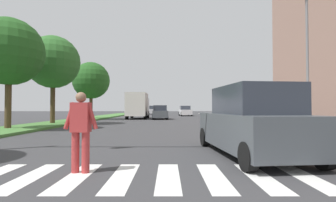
# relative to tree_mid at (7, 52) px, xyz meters

# --- Properties ---
(ground_plane) EXTENTS (140.00, 140.00, 0.00)m
(ground_plane) POSITION_rel_tree_mid_xyz_m (9.12, 11.76, -4.72)
(ground_plane) COLOR #38383A
(crosswalk) EXTENTS (6.75, 2.20, 0.01)m
(crosswalk) POSITION_rel_tree_mid_xyz_m (9.12, -10.26, -4.71)
(crosswalk) COLOR silver
(crosswalk) RESTS_ON ground_plane
(median_strip) EXTENTS (3.31, 64.00, 0.15)m
(median_strip) POSITION_rel_tree_mid_xyz_m (0.47, 9.76, -4.64)
(median_strip) COLOR #477A38
(median_strip) RESTS_ON ground_plane
(tree_mid) EXTENTS (4.05, 4.05, 6.61)m
(tree_mid) POSITION_rel_tree_mid_xyz_m (0.00, 0.00, 0.00)
(tree_mid) COLOR #4C3823
(tree_mid) RESTS_ON median_strip
(tree_far) EXTENTS (4.17, 4.17, 6.93)m
(tree_far) POSITION_rel_tree_mid_xyz_m (0.42, 5.00, 0.26)
(tree_far) COLOR #4C3823
(tree_far) RESTS_ON median_strip
(tree_distant) EXTENTS (4.16, 4.16, 6.38)m
(tree_distant) POSITION_rel_tree_mid_xyz_m (0.84, 13.71, -0.29)
(tree_distant) COLOR #4C3823
(tree_distant) RESTS_ON median_strip
(sidewalk_right) EXTENTS (3.00, 64.00, 0.15)m
(sidewalk_right) POSITION_rel_tree_mid_xyz_m (17.83, 9.76, -4.64)
(sidewalk_right) COLOR #9E9991
(sidewalk_right) RESTS_ON ground_plane
(street_lamp_right) EXTENTS (1.02, 0.24, 7.50)m
(street_lamp_right) POSITION_rel_tree_mid_xyz_m (17.23, -1.14, -0.12)
(street_lamp_right) COLOR slate
(street_lamp_right) RESTS_ON sidewalk_right
(pedestrian_performer) EXTENTS (0.75, 0.27, 1.69)m
(pedestrian_performer) POSITION_rel_tree_mid_xyz_m (7.74, -9.93, -3.78)
(pedestrian_performer) COLOR #B23333
(pedestrian_performer) RESTS_ON ground_plane
(suv_crossing) EXTENTS (2.40, 4.77, 1.97)m
(suv_crossing) POSITION_rel_tree_mid_xyz_m (11.95, -8.00, -3.78)
(suv_crossing) COLOR #474C51
(suv_crossing) RESTS_ON ground_plane
(sedan_midblock) EXTENTS (2.05, 4.40, 1.63)m
(sedan_midblock) POSITION_rel_tree_mid_xyz_m (8.59, 14.93, -3.96)
(sedan_midblock) COLOR #474C51
(sedan_midblock) RESTS_ON ground_plane
(sedan_distant) EXTENTS (2.04, 4.65, 1.66)m
(sedan_distant) POSITION_rel_tree_mid_xyz_m (12.40, 27.00, -3.94)
(sedan_distant) COLOR silver
(sedan_distant) RESTS_ON ground_plane
(sedan_far_horizon) EXTENTS (1.91, 4.09, 1.74)m
(sedan_far_horizon) POSITION_rel_tree_mid_xyz_m (6.02, 37.19, -3.91)
(sedan_far_horizon) COLOR #B7B7BC
(sedan_far_horizon) RESTS_ON ground_plane
(truck_box_delivery) EXTENTS (2.40, 6.20, 3.10)m
(truck_box_delivery) POSITION_rel_tree_mid_xyz_m (5.88, 16.15, -3.08)
(truck_box_delivery) COLOR silver
(truck_box_delivery) RESTS_ON ground_plane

